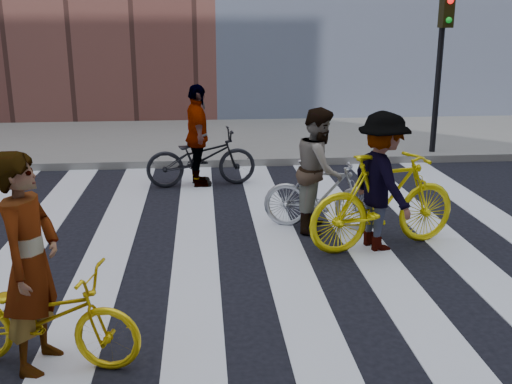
{
  "coord_description": "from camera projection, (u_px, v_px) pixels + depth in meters",
  "views": [
    {
      "loc": [
        -0.43,
        -6.59,
        2.83
      ],
      "look_at": [
        0.2,
        0.3,
        0.83
      ],
      "focal_mm": 42.0,
      "sensor_mm": 36.0,
      "label": 1
    }
  ],
  "objects": [
    {
      "name": "ground",
      "position": [
        242.0,
        266.0,
        7.13
      ],
      "size": [
        100.0,
        100.0,
        0.0
      ],
      "primitive_type": "plane",
      "color": "black",
      "rests_on": "ground"
    },
    {
      "name": "sidewalk_far",
      "position": [
        220.0,
        140.0,
        14.28
      ],
      "size": [
        100.0,
        5.0,
        0.15
      ],
      "primitive_type": "cube",
      "color": "gray",
      "rests_on": "ground"
    },
    {
      "name": "zebra_crosswalk",
      "position": [
        242.0,
        266.0,
        7.13
      ],
      "size": [
        8.25,
        10.0,
        0.01
      ],
      "color": "silver",
      "rests_on": "ground"
    },
    {
      "name": "traffic_signal",
      "position": [
        442.0,
        48.0,
        11.97
      ],
      "size": [
        0.22,
        0.42,
        3.33
      ],
      "color": "black",
      "rests_on": "ground"
    },
    {
      "name": "bike_yellow_left",
      "position": [
        43.0,
        317.0,
        4.99
      ],
      "size": [
        1.77,
        0.92,
        0.89
      ],
      "primitive_type": "imported",
      "rotation": [
        0.0,
        0.0,
        1.37
      ],
      "color": "#DEB60C",
      "rests_on": "ground"
    },
    {
      "name": "bike_silver_mid",
      "position": [
        322.0,
        195.0,
        8.3
      ],
      "size": [
        1.7,
        0.89,
        0.98
      ],
      "primitive_type": "imported",
      "rotation": [
        0.0,
        0.0,
        1.3
      ],
      "color": "#ACAEB6",
      "rests_on": "ground"
    },
    {
      "name": "bike_yellow_right",
      "position": [
        384.0,
        201.0,
        7.55
      ],
      "size": [
        2.16,
        1.1,
        1.25
      ],
      "primitive_type": "imported",
      "rotation": [
        0.0,
        0.0,
        1.83
      ],
      "color": "yellow",
      "rests_on": "ground"
    },
    {
      "name": "bike_dark_rear",
      "position": [
        201.0,
        158.0,
        10.46
      ],
      "size": [
        1.98,
        0.89,
        1.01
      ],
      "primitive_type": "imported",
      "rotation": [
        0.0,
        0.0,
        1.69
      ],
      "color": "black",
      "rests_on": "ground"
    },
    {
      "name": "rider_left",
      "position": [
        30.0,
        263.0,
        4.85
      ],
      "size": [
        0.57,
        0.75,
        1.86
      ],
      "primitive_type": "imported",
      "rotation": [
        0.0,
        0.0,
        1.37
      ],
      "color": "slate",
      "rests_on": "ground"
    },
    {
      "name": "rider_mid",
      "position": [
        319.0,
        170.0,
        8.19
      ],
      "size": [
        0.85,
        0.97,
        1.7
      ],
      "primitive_type": "imported",
      "rotation": [
        0.0,
        0.0,
        1.3
      ],
      "color": "slate",
      "rests_on": "ground"
    },
    {
      "name": "rider_right",
      "position": [
        382.0,
        182.0,
        7.48
      ],
      "size": [
        0.93,
        1.27,
        1.76
      ],
      "primitive_type": "imported",
      "rotation": [
        0.0,
        0.0,
        1.83
      ],
      "color": "slate",
      "rests_on": "ground"
    },
    {
      "name": "rider_rear",
      "position": [
        198.0,
        136.0,
        10.35
      ],
      "size": [
        0.55,
        1.09,
        1.78
      ],
      "primitive_type": "imported",
      "rotation": [
        0.0,
        0.0,
        1.69
      ],
      "color": "slate",
      "rests_on": "ground"
    }
  ]
}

